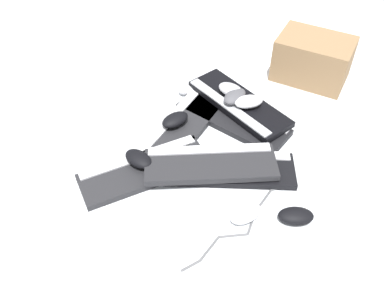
{
  "coord_description": "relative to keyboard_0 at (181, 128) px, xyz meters",
  "views": [
    {
      "loc": [
        -0.88,
        0.56,
        1.09
      ],
      "look_at": [
        0.01,
        -0.06,
        0.03
      ],
      "focal_mm": 40.0,
      "sensor_mm": 36.0,
      "label": 1
    }
  ],
  "objects": [
    {
      "name": "ground_plane",
      "position": [
        -0.11,
        0.09,
        -0.01
      ],
      "size": [
        3.2,
        3.2,
        0.0
      ],
      "primitive_type": "plane",
      "color": "silver"
    },
    {
      "name": "keyboard_0",
      "position": [
        0.0,
        0.0,
        0.0
      ],
      "size": [
        0.32,
        0.46,
        0.03
      ],
      "color": "#232326",
      "rests_on": "ground"
    },
    {
      "name": "keyboard_1",
      "position": [
        -0.1,
        0.22,
        0.0
      ],
      "size": [
        0.22,
        0.46,
        0.03
      ],
      "color": "#232326",
      "rests_on": "ground"
    },
    {
      "name": "keyboard_2",
      "position": [
        -0.26,
        -0.02,
        0.0
      ],
      "size": [
        0.39,
        0.44,
        0.03
      ],
      "color": "black",
      "rests_on": "ground"
    },
    {
      "name": "keyboard_3",
      "position": [
        -0.07,
        -0.19,
        0.0
      ],
      "size": [
        0.46,
        0.27,
        0.03
      ],
      "color": "black",
      "rests_on": "ground"
    },
    {
      "name": "keyboard_4",
      "position": [
        -0.23,
        0.04,
        0.03
      ],
      "size": [
        0.36,
        0.45,
        0.03
      ],
      "color": "#232326",
      "rests_on": "keyboard_2"
    },
    {
      "name": "keyboard_5",
      "position": [
        -0.04,
        -0.24,
        0.03
      ],
      "size": [
        0.45,
        0.18,
        0.03
      ],
      "color": "black",
      "rests_on": "keyboard_3"
    },
    {
      "name": "mouse_0",
      "position": [
        0.01,
        -0.24,
        0.07
      ],
      "size": [
        0.12,
        0.09,
        0.04
      ],
      "primitive_type": "ellipsoid",
      "rotation": [
        0.0,
        0.0,
        0.26
      ],
      "color": "#B7B7BC",
      "rests_on": "keyboard_5"
    },
    {
      "name": "mouse_1",
      "position": [
        -0.08,
        0.23,
        0.04
      ],
      "size": [
        0.12,
        0.09,
        0.04
      ],
      "primitive_type": "ellipsoid",
      "rotation": [
        0.0,
        0.0,
        0.25
      ],
      "color": "black",
      "rests_on": "keyboard_1"
    },
    {
      "name": "mouse_2",
      "position": [
        -0.09,
        -0.25,
        0.07
      ],
      "size": [
        0.1,
        0.13,
        0.04
      ],
      "primitive_type": "ellipsoid",
      "rotation": [
        0.0,
        0.0,
        4.34
      ],
      "color": "silver",
      "rests_on": "keyboard_5"
    },
    {
      "name": "mouse_3",
      "position": [
        -0.54,
        -0.06,
        0.01
      ],
      "size": [
        0.12,
        0.13,
        0.04
      ],
      "primitive_type": "ellipsoid",
      "rotation": [
        0.0,
        0.0,
        4.11
      ],
      "color": "black",
      "rests_on": "ground"
    },
    {
      "name": "mouse_4",
      "position": [
        -0.03,
        -0.23,
        0.07
      ],
      "size": [
        0.09,
        0.12,
        0.04
      ],
      "primitive_type": "ellipsoid",
      "rotation": [
        0.0,
        0.0,
        4.98
      ],
      "color": "#4C4C51",
      "rests_on": "keyboard_5"
    },
    {
      "name": "mouse_5",
      "position": [
        -0.44,
        0.06,
        0.01
      ],
      "size": [
        0.07,
        0.11,
        0.04
      ],
      "primitive_type": "ellipsoid",
      "rotation": [
        0.0,
        0.0,
        4.68
      ],
      "color": "silver",
      "rests_on": "ground"
    },
    {
      "name": "mouse_6",
      "position": [
        0.17,
        -0.17,
        0.01
      ],
      "size": [
        0.08,
        0.12,
        0.04
      ],
      "primitive_type": "ellipsoid",
      "rotation": [
        0.0,
        0.0,
        4.62
      ],
      "color": "#B7B7BC",
      "rests_on": "ground"
    },
    {
      "name": "mouse_7",
      "position": [
        0.02,
        0.01,
        0.04
      ],
      "size": [
        0.07,
        0.12,
        0.04
      ],
      "primitive_type": "ellipsoid",
      "rotation": [
        0.0,
        0.0,
        1.65
      ],
      "color": "black",
      "rests_on": "keyboard_0"
    },
    {
      "name": "cable_0",
      "position": [
        -0.46,
        0.09,
        -0.01
      ],
      "size": [
        0.09,
        0.47,
        0.01
      ],
      "color": "#59595B",
      "rests_on": "ground"
    },
    {
      "name": "cardboard_box",
      "position": [
        -0.04,
        -0.64,
        0.08
      ],
      "size": [
        0.36,
        0.32,
        0.19
      ],
      "primitive_type": "cube",
      "rotation": [
        0.0,
        0.0,
        3.62
      ],
      "color": "olive",
      "rests_on": "ground"
    }
  ]
}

